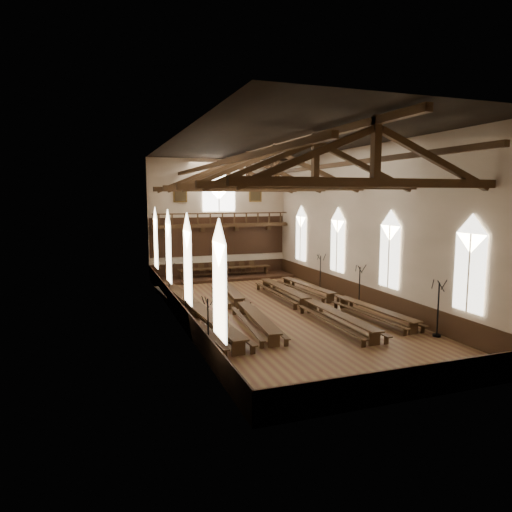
{
  "coord_description": "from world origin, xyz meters",
  "views": [
    {
      "loc": [
        -10.21,
        -25.06,
        6.9
      ],
      "look_at": [
        -0.71,
        1.5,
        3.17
      ],
      "focal_mm": 32.0,
      "sensor_mm": 36.0,
      "label": 1
    }
  ],
  "objects_px": {
    "dais": "(225,277)",
    "candelabrum_left_near": "(208,334)",
    "candelabrum_right_far": "(320,278)",
    "candelabrum_left_far": "(169,288)",
    "candelabrum_right_near": "(437,319)",
    "refectory_row_c": "(308,302)",
    "refectory_row_b": "(242,303)",
    "candelabrum_left_mid": "(186,308)",
    "refectory_row_a": "(193,307)",
    "refectory_row_d": "(337,298)",
    "candelabrum_right_mid": "(359,293)",
    "high_table": "(225,269)"
  },
  "relations": [
    {
      "from": "dais",
      "to": "candelabrum_left_near",
      "type": "xyz_separation_m",
      "value": [
        -5.6,
        -17.05,
        0.66
      ]
    },
    {
      "from": "dais",
      "to": "candelabrum_right_far",
      "type": "distance_m",
      "value": 8.62
    },
    {
      "from": "candelabrum_left_far",
      "to": "candelabrum_right_near",
      "type": "distance_m",
      "value": 17.05
    },
    {
      "from": "dais",
      "to": "refectory_row_c",
      "type": "bearing_deg",
      "value": -81.8
    },
    {
      "from": "refectory_row_b",
      "to": "candelabrum_left_near",
      "type": "relative_size",
      "value": 5.64
    },
    {
      "from": "refectory_row_c",
      "to": "candelabrum_left_mid",
      "type": "xyz_separation_m",
      "value": [
        -7.36,
        0.38,
        0.16
      ]
    },
    {
      "from": "candelabrum_right_near",
      "to": "candelabrum_left_mid",
      "type": "bearing_deg",
      "value": 147.33
    },
    {
      "from": "refectory_row_a",
      "to": "candelabrum_left_far",
      "type": "xyz_separation_m",
      "value": [
        -0.55,
        5.23,
        0.15
      ]
    },
    {
      "from": "refectory_row_b",
      "to": "candelabrum_left_far",
      "type": "bearing_deg",
      "value": 125.06
    },
    {
      "from": "dais",
      "to": "candelabrum_right_near",
      "type": "distance_m",
      "value": 19.73
    },
    {
      "from": "refectory_row_b",
      "to": "dais",
      "type": "relative_size",
      "value": 1.24
    },
    {
      "from": "dais",
      "to": "candelabrum_right_near",
      "type": "relative_size",
      "value": 3.97
    },
    {
      "from": "refectory_row_d",
      "to": "candelabrum_left_far",
      "type": "distance_m",
      "value": 11.17
    },
    {
      "from": "refectory_row_d",
      "to": "candelabrum_right_mid",
      "type": "distance_m",
      "value": 1.49
    },
    {
      "from": "candelabrum_right_mid",
      "to": "refectory_row_b",
      "type": "bearing_deg",
      "value": 173.3
    },
    {
      "from": "refectory_row_c",
      "to": "candelabrum_right_near",
      "type": "relative_size",
      "value": 5.04
    },
    {
      "from": "refectory_row_c",
      "to": "high_table",
      "type": "bearing_deg",
      "value": 98.2
    },
    {
      "from": "refectory_row_c",
      "to": "refectory_row_d",
      "type": "height_order",
      "value": "refectory_row_c"
    },
    {
      "from": "refectory_row_c",
      "to": "refectory_row_a",
      "type": "bearing_deg",
      "value": 171.9
    },
    {
      "from": "refectory_row_c",
      "to": "candelabrum_left_far",
      "type": "relative_size",
      "value": 6.01
    },
    {
      "from": "dais",
      "to": "candelabrum_left_far",
      "type": "distance_m",
      "value": 8.23
    },
    {
      "from": "high_table",
      "to": "candelabrum_right_mid",
      "type": "xyz_separation_m",
      "value": [
        5.5,
        -11.91,
        -0.05
      ]
    },
    {
      "from": "refectory_row_a",
      "to": "candelabrum_left_near",
      "type": "xyz_separation_m",
      "value": [
        -0.55,
        -5.83,
        0.18
      ]
    },
    {
      "from": "refectory_row_b",
      "to": "candelabrum_right_near",
      "type": "relative_size",
      "value": 4.92
    },
    {
      "from": "refectory_row_a",
      "to": "candelabrum_right_far",
      "type": "height_order",
      "value": "candelabrum_right_far"
    },
    {
      "from": "candelabrum_left_near",
      "to": "candelabrum_right_far",
      "type": "distance_m",
      "value": 15.24
    },
    {
      "from": "refectory_row_b",
      "to": "candelabrum_right_far",
      "type": "relative_size",
      "value": 5.33
    },
    {
      "from": "candelabrum_right_near",
      "to": "candelabrum_right_far",
      "type": "height_order",
      "value": "candelabrum_right_near"
    },
    {
      "from": "refectory_row_a",
      "to": "candelabrum_right_near",
      "type": "relative_size",
      "value": 5.18
    },
    {
      "from": "refectory_row_c",
      "to": "candelabrum_right_mid",
      "type": "height_order",
      "value": "candelabrum_right_mid"
    },
    {
      "from": "refectory_row_a",
      "to": "refectory_row_c",
      "type": "xyz_separation_m",
      "value": [
        6.81,
        -0.97,
        -0.03
      ]
    },
    {
      "from": "refectory_row_c",
      "to": "refectory_row_d",
      "type": "bearing_deg",
      "value": 14.81
    },
    {
      "from": "refectory_row_b",
      "to": "candelabrum_left_mid",
      "type": "height_order",
      "value": "candelabrum_left_mid"
    },
    {
      "from": "refectory_row_a",
      "to": "dais",
      "type": "xyz_separation_m",
      "value": [
        5.05,
        11.22,
        -0.47
      ]
    },
    {
      "from": "refectory_row_d",
      "to": "candelabrum_left_mid",
      "type": "relative_size",
      "value": 6.02
    },
    {
      "from": "refectory_row_a",
      "to": "refectory_row_b",
      "type": "distance_m",
      "value": 2.99
    },
    {
      "from": "candelabrum_left_near",
      "to": "candelabrum_right_near",
      "type": "bearing_deg",
      "value": -9.62
    },
    {
      "from": "candelabrum_left_near",
      "to": "candelabrum_left_far",
      "type": "bearing_deg",
      "value": 90.0
    },
    {
      "from": "refectory_row_d",
      "to": "candelabrum_left_far",
      "type": "bearing_deg",
      "value": 149.98
    },
    {
      "from": "dais",
      "to": "candelabrum_right_near",
      "type": "bearing_deg",
      "value": -73.8
    },
    {
      "from": "candelabrum_right_near",
      "to": "candelabrum_right_mid",
      "type": "relative_size",
      "value": 1.11
    },
    {
      "from": "high_table",
      "to": "candelabrum_right_near",
      "type": "height_order",
      "value": "candelabrum_right_near"
    },
    {
      "from": "candelabrum_left_near",
      "to": "candelabrum_left_far",
      "type": "xyz_separation_m",
      "value": [
        0.0,
        11.06,
        -0.03
      ]
    },
    {
      "from": "high_table",
      "to": "candelabrum_left_mid",
      "type": "relative_size",
      "value": 3.37
    },
    {
      "from": "refectory_row_d",
      "to": "candelabrum_right_mid",
      "type": "height_order",
      "value": "candelabrum_right_mid"
    },
    {
      "from": "refectory_row_a",
      "to": "refectory_row_d",
      "type": "bearing_deg",
      "value": -2.25
    },
    {
      "from": "refectory_row_c",
      "to": "refectory_row_d",
      "type": "xyz_separation_m",
      "value": [
        2.31,
        0.61,
        -0.04
      ]
    },
    {
      "from": "candelabrum_left_mid",
      "to": "refectory_row_a",
      "type": "bearing_deg",
      "value": 46.92
    },
    {
      "from": "refectory_row_d",
      "to": "candelabrum_right_far",
      "type": "relative_size",
      "value": 5.31
    },
    {
      "from": "candelabrum_left_far",
      "to": "candelabrum_right_mid",
      "type": "height_order",
      "value": "candelabrum_right_mid"
    }
  ]
}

